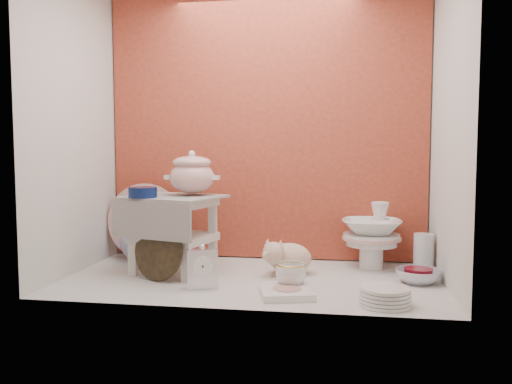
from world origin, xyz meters
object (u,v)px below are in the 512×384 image
(blue_white_vase, at_px, (144,236))
(plush_pig, at_px, (290,257))
(dinner_plate_stack, at_px, (385,296))
(crystal_bowl, at_px, (418,276))
(step_stool, at_px, (173,235))
(gold_rim_teacup, at_px, (291,275))
(soup_tureen, at_px, (192,173))
(floral_platter, at_px, (145,221))
(mantel_clock, at_px, (202,267))
(porcelain_tower, at_px, (372,235))

(blue_white_vase, xyz_separation_m, plush_pig, (0.84, -0.20, -0.06))
(dinner_plate_stack, relative_size, crystal_bowl, 1.04)
(step_stool, distance_m, blue_white_vase, 0.38)
(blue_white_vase, bearing_deg, dinner_plate_stack, -28.01)
(gold_rim_teacup, bearing_deg, plush_pig, 96.59)
(soup_tureen, relative_size, dinner_plate_stack, 1.25)
(floral_platter, height_order, gold_rim_teacup, floral_platter)
(blue_white_vase, relative_size, dinner_plate_stack, 1.29)
(soup_tureen, distance_m, mantel_clock, 0.54)
(step_stool, bearing_deg, mantel_clock, -35.27)
(soup_tureen, distance_m, blue_white_vase, 0.55)
(floral_platter, height_order, porcelain_tower, floral_platter)
(step_stool, distance_m, porcelain_tower, 1.03)
(floral_platter, relative_size, dinner_plate_stack, 2.01)
(floral_platter, bearing_deg, crystal_bowl, -12.40)
(soup_tureen, bearing_deg, dinner_plate_stack, -26.41)
(plush_pig, bearing_deg, mantel_clock, -160.49)
(gold_rim_teacup, bearing_deg, floral_platter, 149.12)
(porcelain_tower, bearing_deg, floral_platter, 178.10)
(crystal_bowl, bearing_deg, soup_tureen, 176.32)
(plush_pig, bearing_deg, floral_platter, 140.19)
(soup_tureen, xyz_separation_m, crystal_bowl, (1.11, -0.07, -0.47))
(gold_rim_teacup, distance_m, dinner_plate_stack, 0.44)
(mantel_clock, distance_m, plush_pig, 0.50)
(porcelain_tower, bearing_deg, mantel_clock, -145.16)
(blue_white_vase, height_order, crystal_bowl, blue_white_vase)
(step_stool, relative_size, crystal_bowl, 2.17)
(dinner_plate_stack, bearing_deg, floral_platter, 150.93)
(floral_platter, relative_size, plush_pig, 1.54)
(floral_platter, height_order, plush_pig, floral_platter)
(mantel_clock, height_order, crystal_bowl, mantel_clock)
(soup_tureen, relative_size, crystal_bowl, 1.30)
(step_stool, bearing_deg, gold_rim_teacup, -4.11)
(crystal_bowl, bearing_deg, blue_white_vase, 168.82)
(blue_white_vase, height_order, mantel_clock, blue_white_vase)
(dinner_plate_stack, distance_m, crystal_bowl, 0.43)
(soup_tureen, height_order, crystal_bowl, soup_tureen)
(blue_white_vase, xyz_separation_m, gold_rim_teacup, (0.88, -0.49, -0.07))
(floral_platter, bearing_deg, porcelain_tower, -1.90)
(floral_platter, xyz_separation_m, mantel_clock, (0.49, -0.58, -0.12))
(blue_white_vase, bearing_deg, floral_platter, 98.12)
(gold_rim_teacup, height_order, dinner_plate_stack, gold_rim_teacup)
(mantel_clock, distance_m, gold_rim_teacup, 0.40)
(blue_white_vase, relative_size, mantel_clock, 1.40)
(floral_platter, bearing_deg, dinner_plate_stack, -29.07)
(blue_white_vase, height_order, porcelain_tower, porcelain_tower)
(mantel_clock, relative_size, gold_rim_teacup, 1.45)
(step_stool, relative_size, mantel_clock, 2.26)
(soup_tureen, bearing_deg, crystal_bowl, -3.68)
(mantel_clock, relative_size, porcelain_tower, 0.56)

